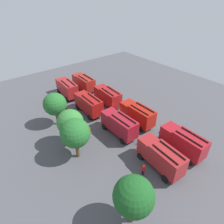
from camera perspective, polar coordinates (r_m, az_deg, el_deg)
The scene contains 21 objects.
ground_plane at distance 37.90m, azimuth 0.00°, elevation -1.77°, with size 64.30×64.30×0.00m, color #4C4C51.
fire_truck_0 at distance 31.25m, azimuth 20.14°, elevation -8.08°, with size 7.29×2.98×3.88m.
fire_truck_1 at distance 35.56m, azimuth 7.44°, elevation -0.51°, with size 7.23×2.82×3.88m.
fire_truck_2 at distance 41.02m, azimuth -1.30°, elevation 4.71°, with size 7.35×3.15×3.88m.
fire_truck_3 at distance 47.61m, azimuth -8.33°, elevation 8.60°, with size 7.28×2.95×3.88m.
fire_truck_4 at distance 28.04m, azimuth 14.14°, elevation -12.43°, with size 7.38×3.23×3.88m.
fire_truck_5 at distance 32.75m, azimuth 2.11°, elevation -3.53°, with size 7.21×2.78×3.88m.
fire_truck_6 at distance 38.60m, azimuth -6.94°, elevation 2.48°, with size 7.27×2.93×3.88m.
fire_truck_7 at distance 45.68m, azimuth -13.09°, elevation 6.96°, with size 7.35×3.17×3.88m.
firefighter_0 at distance 35.16m, azimuth 15.86°, elevation -4.61°, with size 0.42×0.48×1.63m.
firefighter_1 at distance 43.58m, azimuth -7.40°, elevation 4.59°, with size 0.47×0.46×1.84m.
firefighter_2 at distance 27.54m, azimuth 9.19°, elevation -16.38°, with size 0.47×0.36×1.72m.
firefighter_3 at distance 40.79m, azimuth -13.51°, elevation 1.70°, with size 0.45×0.48×1.80m.
firefighter_4 at distance 31.55m, azimuth 13.31°, elevation -8.98°, with size 0.38×0.48×1.79m.
tree_0 at distance 20.85m, azimuth 6.37°, elevation -23.43°, with size 4.23×4.23×6.55m.
tree_1 at distance 27.65m, azimuth -10.75°, elevation -6.16°, with size 4.28×4.28×6.64m.
tree_2 at distance 30.14m, azimuth -12.16°, elevation -3.06°, with size 4.10×4.10×6.36m.
tree_3 at distance 35.46m, azimuth -16.45°, elevation 2.20°, with size 4.08×4.08×6.32m.
traffic_cone_0 at distance 32.12m, azimuth 7.79°, elevation -8.89°, with size 0.51×0.51×0.72m, color #F2600C.
traffic_cone_1 at distance 35.00m, azimuth -6.37°, elevation -4.76°, with size 0.44×0.44×0.63m, color #F2600C.
traffic_cone_2 at distance 32.63m, azimuth 9.91°, elevation -8.44°, with size 0.44×0.44×0.63m, color #F2600C.
Camera 1 is at (-24.08, 19.55, 21.78)m, focal length 31.11 mm.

